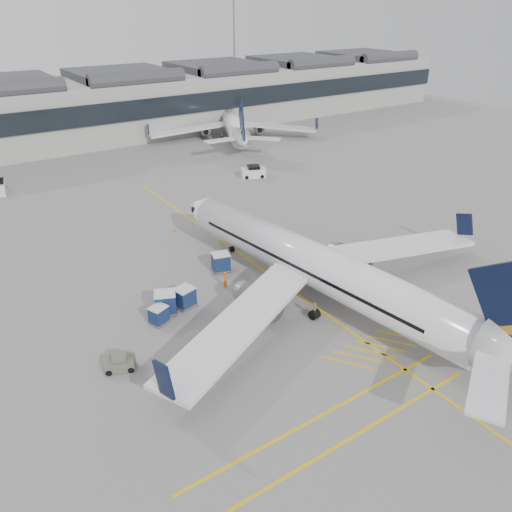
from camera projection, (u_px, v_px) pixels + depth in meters
ground at (221, 347)px, 39.43m from camera, size 220.00×220.00×0.00m
terminal at (17, 114)px, 89.59m from camera, size 200.00×20.45×12.40m
apron_markings at (255, 264)px, 51.77m from camera, size 0.25×60.00×0.01m
airliner_main at (321, 268)px, 44.33m from camera, size 37.69×41.40×11.03m
airliner_far at (233, 123)px, 97.96m from camera, size 30.55×33.70×9.68m
belt_loader at (287, 273)px, 48.95m from camera, size 5.24×2.49×2.08m
baggage_cart_a at (221, 262)px, 50.10m from camera, size 2.17×1.95×1.93m
baggage_cart_b at (159, 314)px, 42.04m from camera, size 1.86×1.72×1.59m
baggage_cart_c at (165, 302)px, 43.29m from camera, size 2.42×2.25×2.04m
baggage_cart_d at (185, 297)px, 44.26m from camera, size 2.08×1.86×1.86m
ramp_agent_a at (225, 280)px, 47.28m from camera, size 0.72×0.71×1.67m
ramp_agent_b at (246, 307)px, 43.11m from camera, size 0.96×0.82×1.71m
pushback_tug at (120, 363)px, 36.89m from camera, size 2.55×2.07×1.24m
safety_cone_nose at (175, 229)px, 59.01m from camera, size 0.38×0.38×0.53m
safety_cone_engine at (356, 273)px, 49.61m from camera, size 0.36×0.36×0.50m
service_van_right at (253, 172)px, 76.81m from camera, size 4.03×3.09×1.85m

